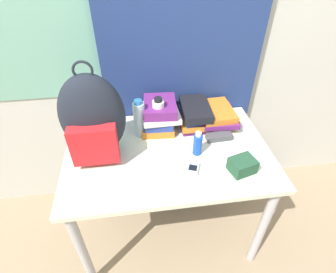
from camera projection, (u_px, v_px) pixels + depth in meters
wall_back at (156, 33)px, 1.50m from camera, size 6.00×0.06×2.50m
curtain_blue at (183, 35)px, 1.47m from camera, size 0.96×0.04×2.50m
desk at (168, 163)px, 1.53m from camera, size 1.13×0.74×0.75m
backpack at (93, 119)px, 1.31m from camera, size 0.33×0.24×0.53m
book_stack_left at (159, 115)px, 1.57m from camera, size 0.23×0.26×0.18m
book_stack_center at (195, 115)px, 1.61m from camera, size 0.20×0.27×0.14m
book_stack_right at (216, 115)px, 1.63m from camera, size 0.24×0.29×0.11m
water_bottle at (139, 119)px, 1.50m from camera, size 0.07×0.07×0.24m
sports_bottle at (159, 117)px, 1.52m from camera, size 0.07×0.07×0.24m
sunscreen_bottle at (198, 144)px, 1.40m from camera, size 0.05×0.05×0.15m
cell_phone at (193, 169)px, 1.34m from camera, size 0.09×0.10×0.02m
sunglasses_case at (219, 137)px, 1.53m from camera, size 0.15×0.06×0.04m
camera_pouch at (242, 165)px, 1.32m from camera, size 0.15×0.13×0.07m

